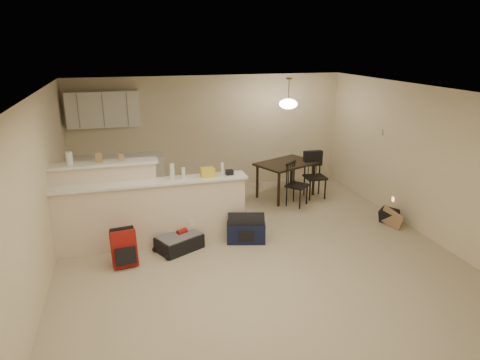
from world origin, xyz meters
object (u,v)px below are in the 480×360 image
object	(u,v)px
dining_table	(286,167)
black_daypack	(389,216)
pendant_lamp	(288,103)
suitcase	(179,243)
navy_duffel	(246,231)
red_backpack	(124,248)
dining_chair_near	(297,184)
dining_chair_far	(315,176)

from	to	relation	value
dining_table	black_daypack	bearing A→B (deg)	-78.99
dining_table	pendant_lamp	bearing A→B (deg)	39.26
black_daypack	suitcase	bearing A→B (deg)	60.72
suitcase	navy_duffel	size ratio (longest dim) A/B	1.09
suitcase	red_backpack	distance (m)	0.91
dining_chair_near	navy_duffel	bearing A→B (deg)	-178.95
dining_table	pendant_lamp	xyz separation A→B (m)	(0.00, 0.00, 1.33)
suitcase	navy_duffel	bearing A→B (deg)	-27.08
dining_chair_far	dining_table	bearing A→B (deg)	160.76
red_backpack	black_daypack	distance (m)	4.70
pendant_lamp	dining_chair_far	xyz separation A→B (m)	(0.57, -0.22, -1.51)
pendant_lamp	red_backpack	size ratio (longest dim) A/B	1.14
dining_table	black_daypack	world-z (taller)	dining_table
suitcase	navy_duffel	world-z (taller)	navy_duffel
dining_table	pendant_lamp	world-z (taller)	pendant_lamp
navy_duffel	pendant_lamp	bearing A→B (deg)	67.64
navy_duffel	dining_chair_near	bearing A→B (deg)	57.03
red_backpack	navy_duffel	size ratio (longest dim) A/B	0.86
dining_table	dining_chair_far	xyz separation A→B (m)	(0.57, -0.22, -0.18)
pendant_lamp	dining_chair_near	size ratio (longest dim) A/B	0.69
suitcase	dining_chair_far	bearing A→B (deg)	0.39
dining_table	suitcase	world-z (taller)	dining_table
dining_chair_near	dining_chair_far	distance (m)	0.63
dining_chair_far	black_daypack	bearing A→B (deg)	-63.75
red_backpack	navy_duffel	distance (m)	1.99
red_backpack	black_daypack	xyz separation A→B (m)	(4.69, 0.28, -0.13)
dining_chair_near	dining_table	bearing A→B (deg)	52.44
suitcase	red_backpack	bearing A→B (deg)	170.50
dining_chair_far	suitcase	bearing A→B (deg)	-150.13
dining_chair_near	suitcase	size ratio (longest dim) A/B	1.31
dining_chair_near	navy_duffel	xyz separation A→B (m)	(-1.45, -1.31, -0.28)
pendant_lamp	dining_chair_near	world-z (taller)	pendant_lamp
pendant_lamp	red_backpack	world-z (taller)	pendant_lamp
pendant_lamp	navy_duffel	world-z (taller)	pendant_lamp
dining_table	suitcase	xyz separation A→B (m)	(-2.53, -1.86, -0.55)
suitcase	navy_duffel	xyz separation A→B (m)	(1.11, 0.01, 0.06)
red_backpack	pendant_lamp	bearing A→B (deg)	24.92
navy_duffel	dining_chair_far	bearing A→B (deg)	54.35
dining_table	suitcase	bearing A→B (deg)	-167.83
dining_chair_near	suitcase	distance (m)	2.90
dining_table	red_backpack	world-z (taller)	dining_table
black_daypack	pendant_lamp	bearing A→B (deg)	5.79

